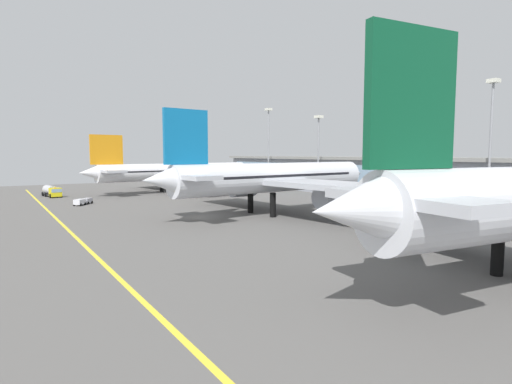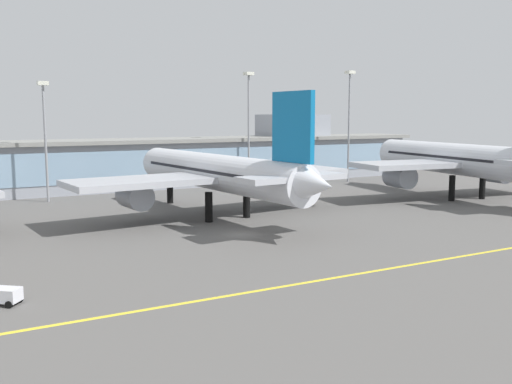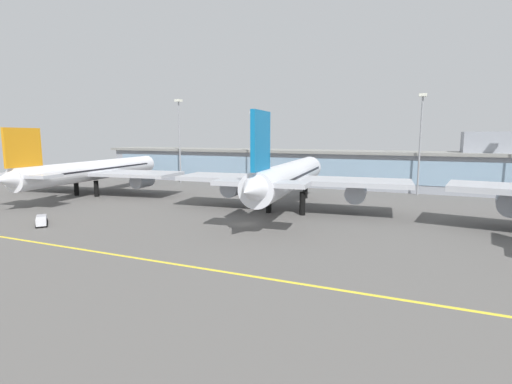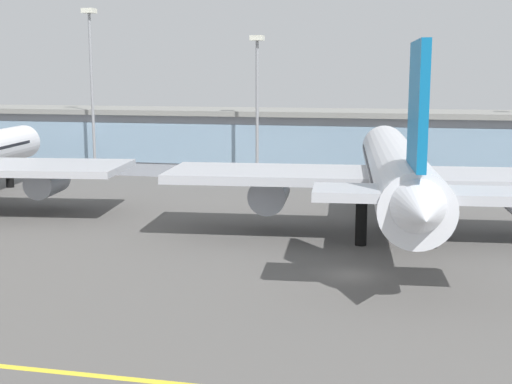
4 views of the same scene
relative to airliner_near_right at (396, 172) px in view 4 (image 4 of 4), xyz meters
The scene contains 5 objects.
ground_plane 15.43m from the airliner_near_right, 102.48° to the right, with size 203.65×203.65×0.00m, color #5B5956.
terminal_building 40.48m from the airliner_near_right, 91.24° to the left, with size 148.46×14.00×15.69m.
airliner_near_right is the anchor object (origin of this frame).
apron_light_mast_west 35.81m from the airliner_near_right, 125.14° to the left, with size 1.80×1.80×21.35m.
apron_light_mast_east 56.48m from the airliner_near_right, 146.56° to the left, with size 1.80×1.80×25.73m.
Camera 4 is at (4.21, -54.38, 16.07)m, focal length 48.59 mm.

